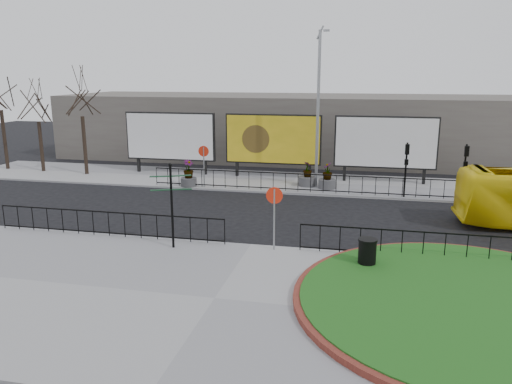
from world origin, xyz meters
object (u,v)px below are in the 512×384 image
(fingerpost_sign, at_px, (171,197))
(lamp_post, at_px, (318,107))
(planter_b, at_px, (307,178))
(billboard_mid, at_px, (273,140))
(planter_a, at_px, (189,176))
(planter_c, at_px, (327,179))
(litter_bin, at_px, (367,254))

(fingerpost_sign, bearing_deg, lamp_post, 51.70)
(lamp_post, height_order, planter_b, lamp_post)
(lamp_post, distance_m, fingerpost_sign, 13.07)
(billboard_mid, bearing_deg, planter_a, -141.46)
(planter_b, bearing_deg, billboard_mid, 141.50)
(lamp_post, distance_m, planter_c, 4.23)
(planter_a, bearing_deg, lamp_post, 12.06)
(litter_bin, bearing_deg, planter_c, 100.65)
(fingerpost_sign, relative_size, planter_c, 2.17)
(billboard_mid, distance_m, planter_c, 4.82)
(planter_c, bearing_deg, planter_a, -171.88)
(planter_a, relative_size, planter_b, 1.07)
(fingerpost_sign, bearing_deg, litter_bin, -23.22)
(lamp_post, relative_size, planter_a, 5.77)
(billboard_mid, bearing_deg, litter_bin, -67.70)
(litter_bin, xyz_separation_m, planter_a, (-10.48, 11.06, 0.08))
(fingerpost_sign, distance_m, planter_a, 10.95)
(billboard_mid, xyz_separation_m, planter_c, (3.70, -2.40, -1.93))
(fingerpost_sign, bearing_deg, planter_a, 88.37)
(lamp_post, relative_size, planter_c, 5.97)
(billboard_mid, distance_m, planter_a, 6.02)
(planter_b, bearing_deg, lamp_post, 0.00)
(lamp_post, height_order, litter_bin, lamp_post)
(lamp_post, bearing_deg, litter_bin, -76.70)
(planter_a, distance_m, planter_b, 7.15)
(billboard_mid, relative_size, lamp_post, 0.67)
(billboard_mid, distance_m, lamp_post, 4.23)
(litter_bin, relative_size, planter_c, 0.71)
(billboard_mid, xyz_separation_m, planter_a, (-4.48, -3.57, -1.85))
(litter_bin, relative_size, planter_a, 0.69)
(fingerpost_sign, height_order, planter_c, fingerpost_sign)
(fingerpost_sign, relative_size, planter_a, 2.10)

